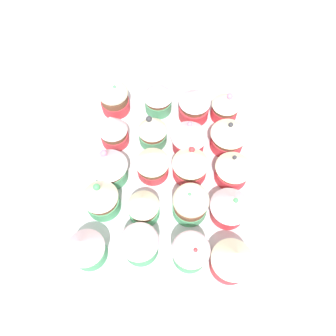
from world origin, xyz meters
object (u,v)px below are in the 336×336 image
object	(u,v)px
cupcake_2	(234,167)
cupcake_14	(158,97)
cupcake_8	(189,137)
cupcake_11	(143,206)
cupcake_0	(233,259)
cupcake_5	(190,252)
cupcake_15	(86,248)
cupcake_1	(230,205)
cupcake_13	(152,129)
cupcake_16	(100,197)
cupcake_9	(194,104)
cupcake_3	(229,135)
napkin	(220,61)
cupcake_4	(226,105)
cupcake_12	(152,163)
cupcake_10	(140,244)
cupcake_17	(109,166)
cupcake_7	(190,163)
baking_tray	(168,177)
cupcake_19	(114,98)
cupcake_18	(113,129)
cupcake_6	(190,204)

from	to	relation	value
cupcake_2	cupcake_14	bearing A→B (deg)	44.40
cupcake_8	cupcake_11	world-z (taller)	cupcake_8
cupcake_0	cupcake_11	bearing A→B (deg)	61.49
cupcake_5	cupcake_15	size ratio (longest dim) A/B	0.86
cupcake_0	cupcake_1	bearing A→B (deg)	0.80
cupcake_2	cupcake_13	world-z (taller)	cupcake_13
cupcake_0	cupcake_16	distance (cm)	22.98
cupcake_5	cupcake_8	distance (cm)	20.77
cupcake_2	cupcake_9	size ratio (longest dim) A/B	1.00
cupcake_2	cupcake_14	xyz separation A→B (cm)	(14.63, 14.33, 0.14)
cupcake_3	cupcake_9	world-z (taller)	same
cupcake_11	napkin	world-z (taller)	cupcake_11
cupcake_1	cupcake_4	distance (cm)	21.01
cupcake_5	cupcake_12	distance (cm)	16.55
cupcake_5	cupcake_11	size ratio (longest dim) A/B	0.95
cupcake_4	cupcake_10	world-z (taller)	cupcake_4
cupcake_9	cupcake_16	bearing A→B (deg)	144.34
cupcake_2	cupcake_17	bearing A→B (deg)	93.43
cupcake_4	cupcake_13	size ratio (longest dim) A/B	0.90
cupcake_16	cupcake_2	bearing A→B (deg)	-71.86
cupcake_12	cupcake_13	distance (cm)	6.95
cupcake_7	cupcake_16	size ratio (longest dim) A/B	0.95
baking_tray	napkin	world-z (taller)	baking_tray
cupcake_10	cupcake_3	bearing A→B (deg)	-33.82
cupcake_8	cupcake_17	size ratio (longest dim) A/B	0.97
cupcake_8	cupcake_13	bearing A→B (deg)	80.99
cupcake_19	cupcake_12	bearing A→B (deg)	-148.00
cupcake_11	cupcake_18	distance (cm)	16.11
cupcake_16	cupcake_5	bearing A→B (deg)	-117.13
cupcake_1	cupcake_14	world-z (taller)	cupcake_1
cupcake_13	cupcake_18	distance (cm)	7.25
cupcake_15	baking_tray	bearing A→B (deg)	-37.35
cupcake_16	cupcake_18	size ratio (longest dim) A/B	1.12
cupcake_3	cupcake_13	bearing A→B (deg)	89.39
cupcake_5	cupcake_13	xyz separation A→B (cm)	(21.82, 7.79, 0.43)
cupcake_9	cupcake_19	size ratio (longest dim) A/B	1.08
cupcake_8	cupcake_19	bearing A→B (deg)	61.09
baking_tray	cupcake_16	bearing A→B (deg)	122.04
baking_tray	cupcake_9	distance (cm)	15.19
cupcake_8	napkin	distance (cm)	25.61
cupcake_17	cupcake_5	bearing A→B (deg)	-133.06
cupcake_16	cupcake_6	bearing A→B (deg)	-89.74
cupcake_11	cupcake_13	world-z (taller)	cupcake_13
cupcake_19	cupcake_10	bearing A→B (deg)	-163.92
cupcake_0	cupcake_2	xyz separation A→B (cm)	(15.80, -0.66, -0.38)
cupcake_12	cupcake_13	world-z (taller)	cupcake_13
cupcake_10	napkin	world-z (taller)	cupcake_10
cupcake_5	cupcake_18	distance (cm)	26.06
cupcake_0	cupcake_7	distance (cm)	17.40
cupcake_10	baking_tray	bearing A→B (deg)	-14.08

